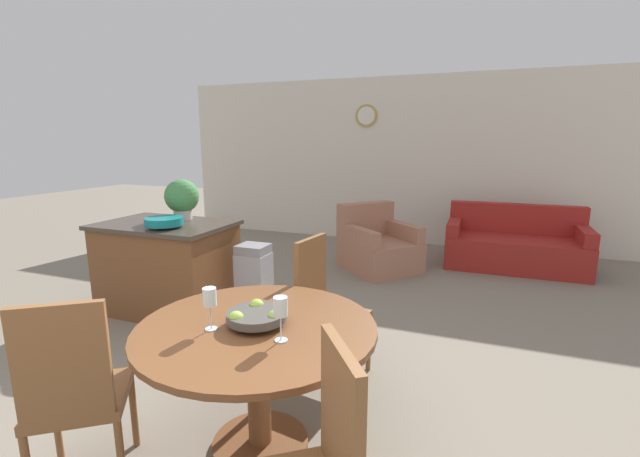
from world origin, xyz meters
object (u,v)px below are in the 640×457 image
Objects in this scene: dining_table at (258,354)px; dining_chair_near_left at (74,389)px; dining_chair_far_side at (324,302)px; kitchen_island at (168,267)px; wine_glass_left at (210,299)px; fruit_bowl at (256,316)px; armchair at (377,248)px; trash_bin at (254,281)px; wine_glass_right at (280,308)px; couch at (515,246)px; teal_bowl at (164,222)px; potted_plant at (182,198)px.

dining_chair_near_left is at bearing -138.65° from dining_table.
dining_chair_far_side reaches higher than kitchen_island.
wine_glass_left is (-0.19, -0.13, 0.33)m from dining_table.
armchair is (-0.19, 3.57, -0.50)m from fruit_bowl.
dining_table is 0.87m from dining_chair_far_side.
dining_table is 0.87m from dining_chair_near_left.
wine_glass_left is 0.31× the size of trash_bin.
wine_glass_right is at bearing -7.84° from dining_chair_near_left.
dining_chair_near_left reaches higher than dining_table.
kitchen_island is at bearing -139.19° from couch.
fruit_bowl is 0.44× the size of trash_bin.
teal_bowl is (-1.47, 1.38, 0.06)m from wine_glass_left.
kitchen_island reaches higher than couch.
fruit_bowl is 4.61m from couch.
kitchen_island reaches higher than dining_table.
kitchen_island is at bearing 141.75° from dining_table.
dining_table is 2.33m from kitchen_island.
wine_glass_right is 0.55× the size of potted_plant.
wine_glass_right is 3.76m from armchair.
wine_glass_right is at bearing -30.51° from dining_table.
dining_chair_far_side is at bearing 27.88° from dining_chair_near_left.
couch is at bearing 43.96° from teal_bowl.
dining_chair_far_side is at bearing 76.12° from wine_glass_left.
dining_table is 1.26× the size of dining_chair_near_left.
wine_glass_left is at bearing -4.85° from dining_chair_far_side.
wine_glass_left reaches higher than armchair.
fruit_bowl is at bearing 5.32° from dining_chair_far_side.
teal_bowl is 2.83m from armchair.
dining_chair_far_side is 0.83× the size of armchair.
dining_chair_near_left is 4.50× the size of wine_glass_left.
potted_plant is at bearing -177.71° from armchair.
dining_table is at bearing -36.93° from teal_bowl.
armchair is at bearing 52.56° from kitchen_island.
potted_plant is (-1.59, 1.79, 0.22)m from wine_glass_left.
kitchen_island is at bearing 136.10° from wine_glass_left.
couch is at bearing 73.44° from wine_glass_right.
dining_table is 1.05× the size of armchair.
fruit_bowl is at bearing -38.24° from kitchen_island.
armchair is at bearing 89.97° from wine_glass_left.
trash_bin is 0.59× the size of armchair.
fruit_bowl is at bearing 137.89° from dining_table.
kitchen_island is 1.77× the size of trash_bin.
fruit_bowl is 0.26m from wine_glass_left.
dining_chair_near_left is at bearing -82.78° from trash_bin.
trash_bin is (-0.27, 2.16, -0.19)m from dining_chair_near_left.
potted_plant is at bearing 105.57° from teal_bowl.
dining_chair_far_side is at bearing -36.04° from trash_bin.
potted_plant is (-1.78, 1.66, 0.34)m from fruit_bowl.
armchair is at bearing 50.27° from potted_plant.
dining_chair_far_side is 1.09m from wine_glass_left.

